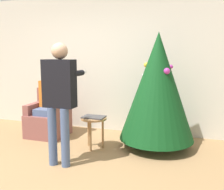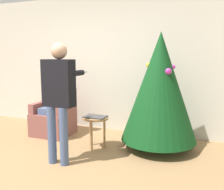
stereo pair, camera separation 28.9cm
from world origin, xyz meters
The scene contains 8 objects.
ground_plane centered at (0.00, 0.00, 0.00)m, with size 14.00×14.00×0.00m, color #99754C.
wall_back centered at (0.00, 2.23, 1.35)m, with size 8.00×0.06×2.70m.
christmas_tree centered at (1.35, 1.47, 1.03)m, with size 1.22×1.22×1.90m.
armchair centered at (-0.70, 1.48, 0.32)m, with size 0.69×0.65×0.89m.
person_seated centered at (-0.70, 1.46, 0.69)m, with size 0.36×0.46×1.25m.
person_standing centered at (0.18, 0.37, 1.02)m, with size 0.45×0.57×1.70m.
side_stool centered at (0.38, 1.11, 0.44)m, with size 0.42×0.42×0.52m.
laptop centered at (0.38, 1.11, 0.53)m, with size 0.36×0.25×0.02m.
Camera 1 is at (1.98, -2.76, 1.56)m, focal length 42.00 mm.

